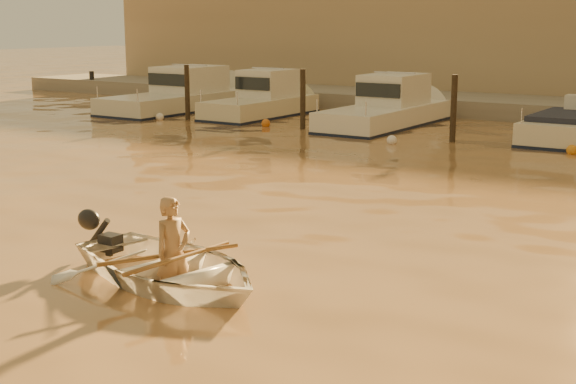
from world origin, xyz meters
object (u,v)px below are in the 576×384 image
Objects in this scene: moored_boat_0 at (179,95)px; moored_boat_3 at (569,133)px; moored_boat_2 at (385,108)px; person at (173,252)px; waterfront_building at (575,49)px; dinghy at (169,267)px; moored_boat_1 at (260,100)px.

moored_boat_0 reaches higher than moored_boat_3.
moored_boat_2 is 6.20m from moored_boat_3.
person is 0.27× the size of moored_boat_3.
person is 0.21× the size of moored_boat_2.
waterfront_building is at bearing 72.21° from moored_boat_2.
person is 17.73m from moored_boat_2.
dinghy is at bearing -93.78° from moored_boat_3.
moored_boat_1 is (-10.32, 16.94, 0.39)m from dinghy.
person is 22.28m from moored_boat_0.
moored_boat_3 is at bearing 0.00° from moored_boat_2.
waterfront_building is at bearing 15.87° from person.
waterfront_building is at bearing 15.68° from dinghy.
moored_boat_3 is at bearing -76.41° from waterfront_building.
moored_boat_2 is (5.25, 0.00, 0.00)m from moored_boat_1.
moored_boat_2 is 0.16× the size of waterfront_building.
moored_boat_1 is at bearing 180.00° from moored_boat_2.
moored_boat_3 is (1.12, 16.94, -0.01)m from dinghy.
waterfront_building is (8.78, 11.00, 1.77)m from moored_boat_1.
moored_boat_1 is 5.25m from moored_boat_2.
person is at bearing -73.06° from moored_boat_2.
person is at bearing -90.00° from dinghy.
moored_boat_3 is (11.44, 0.00, -0.40)m from moored_boat_1.
moored_boat_3 is (15.47, 0.00, -0.40)m from moored_boat_0.
moored_boat_2 reaches higher than person.
person reaches higher than dinghy.
moored_boat_0 is at bearing 52.94° from person.
moored_boat_1 is 1.08× the size of moored_boat_3.
dinghy is at bearing -58.65° from moored_boat_1.
dinghy is at bearing -73.34° from moored_boat_2.
waterfront_building reaches higher than moored_boat_2.
moored_boat_1 reaches higher than moored_boat_3.
moored_boat_3 is (1.02, 16.96, -0.24)m from person.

